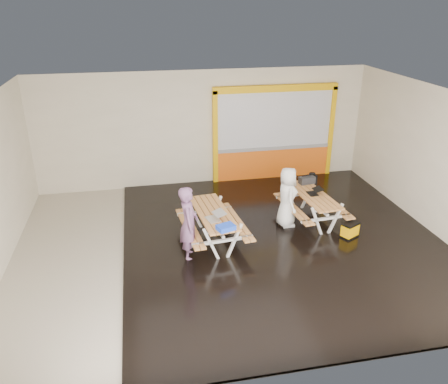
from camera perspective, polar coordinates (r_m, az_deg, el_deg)
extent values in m
cube|color=#BCB29F|center=(10.61, 0.96, -6.90)|extent=(10.00, 8.00, 0.01)
cube|color=white|center=(9.32, 1.11, 12.01)|extent=(10.00, 8.00, 0.01)
cube|color=beige|center=(13.57, -2.59, 8.09)|extent=(10.00, 0.01, 3.50)
cube|color=beige|center=(6.42, 8.77, -11.18)|extent=(10.00, 0.01, 3.50)
cube|color=beige|center=(11.89, 25.37, 3.50)|extent=(0.01, 8.00, 3.50)
cube|color=black|center=(10.89, 7.44, -6.06)|extent=(7.50, 7.98, 0.05)
cube|color=orange|center=(14.36, 6.26, 3.63)|extent=(3.60, 0.12, 1.00)
cube|color=gray|center=(14.19, 6.36, 5.64)|extent=(3.60, 0.14, 0.10)
cube|color=silver|center=(13.95, 6.51, 9.21)|extent=(3.60, 0.08, 1.72)
cube|color=#F9B807|center=(13.62, -1.13, 6.86)|extent=(0.14, 0.16, 2.90)
cube|color=#F9B807|center=(14.72, 13.47, 7.50)|extent=(0.14, 0.16, 2.90)
cube|color=#F9B807|center=(13.72, 6.73, 13.07)|extent=(3.88, 0.16, 0.20)
cube|color=tan|center=(10.28, -2.97, -2.90)|extent=(0.33, 2.05, 0.04)
cube|color=tan|center=(10.31, -2.19, -2.79)|extent=(0.33, 2.05, 0.04)
cube|color=tan|center=(10.35, -1.41, -2.69)|extent=(0.33, 2.05, 0.04)
cube|color=tan|center=(10.38, -0.64, -2.58)|extent=(0.33, 2.05, 0.04)
cube|color=tan|center=(10.42, 0.12, -2.48)|extent=(0.33, 2.05, 0.04)
cube|color=white|center=(9.80, -1.65, -6.72)|extent=(0.38, 0.10, 0.82)
cube|color=white|center=(9.93, 1.32, -6.27)|extent=(0.38, 0.10, 0.82)
cube|color=white|center=(9.84, -0.15, -6.26)|extent=(1.40, 0.20, 0.06)
cube|color=white|center=(9.71, -0.16, -4.90)|extent=(0.69, 0.13, 0.06)
cube|color=white|center=(11.13, -3.81, -2.84)|extent=(0.38, 0.10, 0.82)
cube|color=white|center=(11.24, -1.17, -2.49)|extent=(0.38, 0.10, 0.82)
cube|color=white|center=(11.16, -2.49, -2.45)|extent=(1.40, 0.20, 0.06)
cube|color=white|center=(11.05, -2.51, -1.21)|extent=(0.69, 0.13, 0.06)
cube|color=white|center=(10.44, -1.40, -3.69)|extent=(0.23, 1.67, 0.06)
cube|color=tan|center=(10.36, -4.77, -4.66)|extent=(0.33, 2.05, 0.04)
cube|color=tan|center=(10.38, -4.03, -4.55)|extent=(0.33, 2.05, 0.04)
cube|color=tan|center=(10.62, 1.17, -3.82)|extent=(0.33, 2.05, 0.04)
cube|color=tan|center=(10.65, 1.88, -3.72)|extent=(0.33, 2.05, 0.04)
cube|color=tan|center=(11.44, 10.10, -0.55)|extent=(0.32, 1.96, 0.04)
cube|color=tan|center=(11.50, 10.72, -0.47)|extent=(0.32, 1.96, 0.04)
cube|color=tan|center=(11.56, 11.33, -0.39)|extent=(0.32, 1.96, 0.04)
cube|color=tan|center=(11.63, 11.94, -0.30)|extent=(0.32, 1.96, 0.04)
cube|color=tan|center=(11.69, 12.54, -0.22)|extent=(0.32, 1.96, 0.04)
cube|color=white|center=(11.01, 11.80, -3.71)|extent=(0.37, 0.09, 0.79)
cube|color=white|center=(11.25, 14.09, -3.33)|extent=(0.37, 0.09, 0.79)
cube|color=white|center=(11.11, 12.98, -3.32)|extent=(1.34, 0.19, 0.06)
cube|color=white|center=(11.00, 13.10, -2.13)|extent=(0.66, 0.12, 0.06)
cube|color=white|center=(12.20, 8.53, -0.66)|extent=(0.37, 0.09, 0.79)
cube|color=white|center=(12.41, 10.67, -0.37)|extent=(0.37, 0.09, 0.79)
cube|color=white|center=(12.28, 9.62, -0.33)|extent=(1.34, 0.19, 0.06)
cube|color=white|center=(12.18, 9.70, 0.77)|extent=(0.66, 0.12, 0.06)
cube|color=white|center=(11.64, 11.26, -1.27)|extent=(0.22, 1.61, 0.06)
cube|color=tan|center=(11.43, 8.53, -2.10)|extent=(0.31, 1.96, 0.04)
cube|color=tan|center=(11.48, 9.12, -2.01)|extent=(0.31, 1.96, 0.04)
cube|color=tan|center=(11.90, 13.24, -1.41)|extent=(0.31, 1.96, 0.04)
cube|color=tan|center=(11.97, 13.79, -1.32)|extent=(0.31, 1.96, 0.04)
imported|color=#785078|center=(9.77, -4.54, -4.04)|extent=(0.49, 0.68, 1.72)
imported|color=white|center=(11.20, 8.09, -0.64)|extent=(0.52, 0.77, 1.54)
cube|color=silver|center=(9.99, -1.44, -3.51)|extent=(0.33, 0.41, 0.02)
cube|color=silver|center=(9.99, -0.61, -2.70)|extent=(0.31, 0.41, 0.07)
cube|color=silver|center=(9.99, -0.65, -2.70)|extent=(0.27, 0.36, 0.06)
cube|color=black|center=(11.57, 11.26, -0.20)|extent=(0.24, 0.33, 0.02)
cube|color=black|center=(11.59, 11.94, 0.37)|extent=(0.22, 0.33, 0.06)
cube|color=silver|center=(11.59, 11.92, 0.37)|extent=(0.19, 0.29, 0.05)
cube|color=blue|center=(9.55, 0.24, -4.56)|extent=(0.44, 0.37, 0.11)
cube|color=black|center=(12.17, 10.58, 1.51)|extent=(0.45, 0.28, 0.19)
cylinder|color=black|center=(12.12, 10.62, 2.11)|extent=(0.31, 0.08, 0.03)
cube|color=black|center=(12.60, 11.16, 1.31)|extent=(0.28, 0.19, 0.38)
cylinder|color=black|center=(12.52, 11.24, 2.19)|extent=(0.18, 0.18, 0.09)
cube|color=black|center=(11.57, 7.93, -3.68)|extent=(0.41, 0.33, 0.14)
cube|color=black|center=(11.28, 15.76, -5.43)|extent=(0.50, 0.44, 0.04)
cube|color=#E39D00|center=(11.21, 15.84, -4.72)|extent=(0.47, 0.41, 0.32)
cube|color=black|center=(11.13, 15.94, -3.95)|extent=(0.50, 0.44, 0.03)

